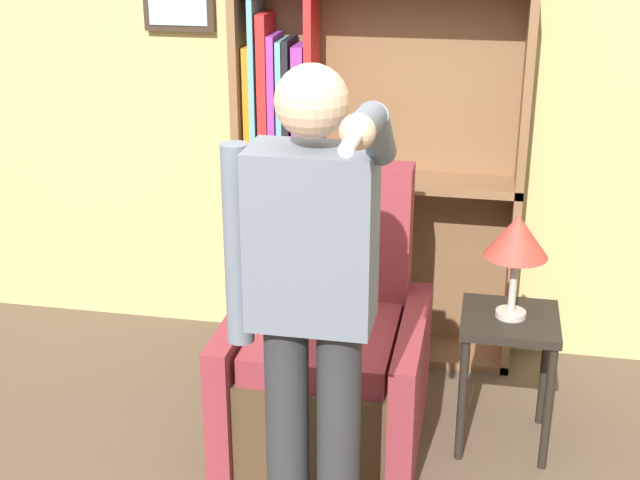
% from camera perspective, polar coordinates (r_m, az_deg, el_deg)
% --- Properties ---
extents(wall_back, '(8.00, 0.11, 2.80)m').
position_cam_1_polar(wall_back, '(4.40, 1.43, 10.66)').
color(wall_back, tan).
rests_on(wall_back, ground_plane).
extents(bookcase, '(1.38, 0.28, 1.85)m').
position_cam_1_polar(bookcase, '(4.37, 1.19, 3.64)').
color(bookcase, brown).
rests_on(bookcase, ground_plane).
extents(armchair, '(0.82, 0.84, 1.14)m').
position_cam_1_polar(armchair, '(3.86, 0.57, -7.45)').
color(armchair, '#4C3823').
rests_on(armchair, ground_plane).
extents(person_standing, '(0.55, 0.78, 1.75)m').
position_cam_1_polar(person_standing, '(2.86, -0.59, -3.71)').
color(person_standing, '#2D2D33').
rests_on(person_standing, ground_plane).
extents(side_table, '(0.40, 0.40, 0.59)m').
position_cam_1_polar(side_table, '(3.80, 11.95, -6.40)').
color(side_table, black).
rests_on(side_table, ground_plane).
extents(table_lamp, '(0.26, 0.26, 0.44)m').
position_cam_1_polar(table_lamp, '(3.62, 12.50, 0.04)').
color(table_lamp, '#B7B2A8').
rests_on(table_lamp, side_table).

